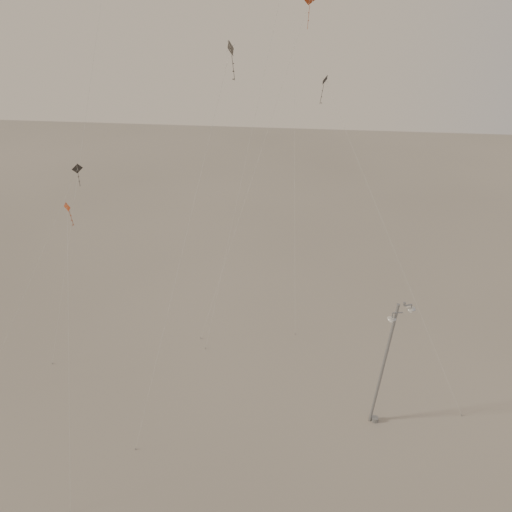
# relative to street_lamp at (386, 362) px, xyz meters

# --- Properties ---
(ground) EXTENTS (160.00, 160.00, 0.00)m
(ground) POSITION_rel_street_lamp_xyz_m (-8.74, -4.55, -4.96)
(ground) COLOR gray
(ground) RESTS_ON ground
(street_lamp) EXTENTS (1.75, 0.84, 9.30)m
(street_lamp) POSITION_rel_street_lamp_xyz_m (0.00, 0.00, 0.00)
(street_lamp) COLOR #96999E
(street_lamp) RESTS_ON ground
(kite_0) EXTENTS (5.72, 10.15, 29.79)m
(kite_0) POSITION_rel_street_lamp_xyz_m (-19.50, 10.65, 18.10)
(kite_0) COLOR #943515
(kite_0) RESTS_ON ground
(kite_1) EXTENTS (5.75, 6.00, 22.63)m
(kite_1) POSITION_rel_street_lamp_xyz_m (-10.58, 0.35, 12.20)
(kite_1) COLOR #272420
(kite_1) RESTS_ON ground
(kite_3) EXTENTS (2.32, 9.65, 14.06)m
(kite_3) POSITION_rel_street_lamp_xyz_m (-18.48, -1.27, 5.49)
(kite_3) COLOR #943515
(kite_3) RESTS_ON ground
(kite_4) EXTENTS (10.46, 8.42, 19.98)m
(kite_4) POSITION_rel_street_lamp_xyz_m (-1.86, 7.02, 9.36)
(kite_4) COLOR #272420
(kite_4) RESTS_ON ground
(kite_6) EXTENTS (7.18, 6.12, 14.88)m
(kite_6) POSITION_rel_street_lamp_xyz_m (-21.69, 3.96, 6.26)
(kite_6) COLOR #272420
(kite_6) RESTS_ON ground
(kite_7) EXTENTS (7.94, 5.27, 24.68)m
(kite_7) POSITION_rel_street_lamp_xyz_m (-7.20, 11.21, 14.64)
(kite_7) COLOR #943515
(kite_7) RESTS_ON ground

